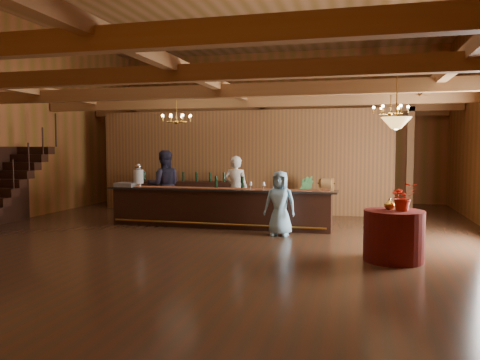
% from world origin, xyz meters
% --- Properties ---
extents(floor, '(14.00, 14.00, 0.00)m').
position_xyz_m(floor, '(0.00, 0.00, 0.00)').
color(floor, '#3F2A1B').
rests_on(floor, ground).
extents(wall_back, '(12.00, 0.10, 5.50)m').
position_xyz_m(wall_back, '(0.00, 7.00, 2.75)').
color(wall_back, '#99512A').
rests_on(wall_back, floor).
extents(wall_left, '(0.10, 14.00, 5.50)m').
position_xyz_m(wall_left, '(-6.00, 0.00, 2.75)').
color(wall_left, '#99512A').
rests_on(wall_left, floor).
extents(beam_grid, '(11.90, 13.90, 0.39)m').
position_xyz_m(beam_grid, '(0.00, 0.51, 3.24)').
color(beam_grid, olive).
rests_on(beam_grid, wall_left).
extents(support_posts, '(9.20, 10.20, 3.20)m').
position_xyz_m(support_posts, '(0.00, -0.50, 1.60)').
color(support_posts, olive).
rests_on(support_posts, floor).
extents(partition_wall, '(9.00, 0.18, 3.10)m').
position_xyz_m(partition_wall, '(-0.50, 3.50, 1.55)').
color(partition_wall, brown).
rests_on(partition_wall, floor).
extents(staircase, '(1.00, 2.80, 2.00)m').
position_xyz_m(staircase, '(-5.45, -0.74, 1.00)').
color(staircase, black).
rests_on(staircase, floor).
extents(backroom_boxes, '(4.10, 0.60, 1.10)m').
position_xyz_m(backroom_boxes, '(-0.29, 5.50, 0.53)').
color(backroom_boxes, black).
rests_on(backroom_boxes, floor).
extents(tasting_bar, '(5.80, 0.81, 0.98)m').
position_xyz_m(tasting_bar, '(-0.35, 0.72, 0.49)').
color(tasting_bar, black).
rests_on(tasting_bar, floor).
extents(beverage_dispenser, '(0.26, 0.26, 0.60)m').
position_xyz_m(beverage_dispenser, '(-2.56, 0.79, 1.25)').
color(beverage_dispenser, silver).
rests_on(beverage_dispenser, tasting_bar).
extents(glass_rack_tray, '(0.50, 0.50, 0.10)m').
position_xyz_m(glass_rack_tray, '(-2.86, 0.70, 1.02)').
color(glass_rack_tray, gray).
rests_on(glass_rack_tray, tasting_bar).
extents(raffle_drum, '(0.34, 0.24, 0.30)m').
position_xyz_m(raffle_drum, '(2.27, 0.64, 1.14)').
color(raffle_drum, '#9C6932').
rests_on(raffle_drum, tasting_bar).
extents(bar_bottle_0, '(0.07, 0.07, 0.30)m').
position_xyz_m(bar_bottle_0, '(-0.46, 0.83, 1.12)').
color(bar_bottle_0, black).
rests_on(bar_bottle_0, tasting_bar).
extents(bar_bottle_1, '(0.07, 0.07, 0.30)m').
position_xyz_m(bar_bottle_1, '(0.22, 0.82, 1.12)').
color(bar_bottle_1, black).
rests_on(bar_bottle_1, tasting_bar).
extents(backbar_shelf, '(3.44, 0.88, 0.96)m').
position_xyz_m(backbar_shelf, '(-1.95, 2.98, 0.48)').
color(backbar_shelf, black).
rests_on(backbar_shelf, floor).
extents(round_table, '(1.03, 1.03, 0.89)m').
position_xyz_m(round_table, '(3.60, -1.89, 0.45)').
color(round_table, '#411016').
rests_on(round_table, floor).
extents(chandelier_left, '(0.80, 0.80, 0.62)m').
position_xyz_m(chandelier_left, '(-1.56, 0.97, 2.73)').
color(chandelier_left, gold).
rests_on(chandelier_left, beam_grid).
extents(chandelier_right, '(0.80, 0.80, 0.50)m').
position_xyz_m(chandelier_right, '(3.70, 1.07, 2.86)').
color(chandelier_right, gold).
rests_on(chandelier_right, beam_grid).
extents(pendant_lamp, '(0.52, 0.52, 0.90)m').
position_xyz_m(pendant_lamp, '(3.60, -1.89, 2.40)').
color(pendant_lamp, gold).
rests_on(pendant_lamp, beam_grid).
extents(bartender, '(0.66, 0.44, 1.76)m').
position_xyz_m(bartender, '(-0.13, 1.51, 0.88)').
color(bartender, white).
rests_on(bartender, floor).
extents(staff_second, '(1.15, 1.05, 1.90)m').
position_xyz_m(staff_second, '(-2.12, 1.41, 0.95)').
color(staff_second, '#242134').
rests_on(staff_second, floor).
extents(guest, '(0.75, 0.53, 1.46)m').
position_xyz_m(guest, '(1.30, -0.03, 0.73)').
color(guest, '#90CBED').
rests_on(guest, floor).
extents(floor_plant, '(0.80, 0.73, 1.18)m').
position_xyz_m(floor_plant, '(1.47, 2.89, 0.59)').
color(floor_plant, '#346D36').
rests_on(floor_plant, floor).
extents(table_flowers, '(0.54, 0.50, 0.48)m').
position_xyz_m(table_flowers, '(3.74, -1.91, 1.13)').
color(table_flowers, red).
rests_on(table_flowers, round_table).
extents(table_vase, '(0.21, 0.21, 0.32)m').
position_xyz_m(table_vase, '(3.53, -1.77, 1.05)').
color(table_vase, gold).
rests_on(table_vase, round_table).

